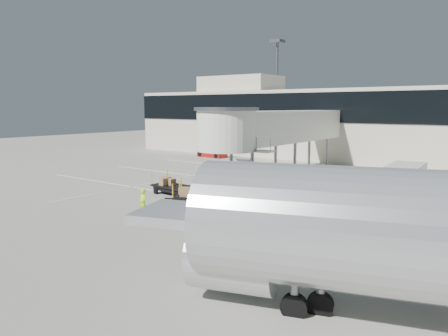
{
  "coord_description": "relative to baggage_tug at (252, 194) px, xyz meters",
  "views": [
    {
      "loc": [
        15.24,
        -19.98,
        6.06
      ],
      "look_at": [
        -2.07,
        3.12,
        2.0
      ],
      "focal_mm": 35.0,
      "sensor_mm": 36.0,
      "label": 1
    }
  ],
  "objects": [
    {
      "name": "box_cart_near",
      "position": [
        -2.26,
        -2.54,
        0.02
      ],
      "size": [
        3.76,
        2.67,
        1.48
      ],
      "rotation": [
        0.0,
        0.0,
        0.43
      ],
      "color": "black",
      "rests_on": "ground"
    },
    {
      "name": "lane_markings",
      "position": [
        -1.17,
        6.72,
        -0.58
      ],
      "size": [
        40.0,
        30.0,
        0.02
      ],
      "color": "white",
      "rests_on": "ground"
    },
    {
      "name": "ground_worker",
      "position": [
        -3.0,
        -6.4,
        0.21
      ],
      "size": [
        0.64,
        0.49,
        1.59
      ],
      "primitive_type": "imported",
      "rotation": [
        0.0,
        0.0,
        -0.21
      ],
      "color": "#AFF519",
      "rests_on": "ground"
    },
    {
      "name": "baggage_tug",
      "position": [
        0.0,
        0.0,
        0.0
      ],
      "size": [
        2.71,
        2.17,
        1.62
      ],
      "rotation": [
        0.0,
        0.0,
        -0.3
      ],
      "color": "maroon",
      "rests_on": "ground"
    },
    {
      "name": "suitcase_cart",
      "position": [
        5.02,
        1.27,
        -0.15
      ],
      "size": [
        3.39,
        1.64,
        1.31
      ],
      "rotation": [
        0.0,
        0.0,
        0.11
      ],
      "color": "black",
      "rests_on": "ground"
    },
    {
      "name": "ground",
      "position": [
        -0.51,
        -2.61,
        -0.59
      ],
      "size": [
        140.0,
        140.0,
        0.0
      ],
      "primitive_type": "plane",
      "color": "#ACA89A",
      "rests_on": "ground"
    },
    {
      "name": "jet_bridge",
      "position": [
        -4.48,
        9.65,
        3.69
      ],
      "size": [
        5.7,
        20.4,
        6.03
      ],
      "color": "white",
      "rests_on": "ground"
    },
    {
      "name": "terminal",
      "position": [
        -0.86,
        27.33,
        3.52
      ],
      "size": [
        64.0,
        12.11,
        15.2
      ],
      "color": "beige",
      "rests_on": "ground"
    },
    {
      "name": "belt_loader",
      "position": [
        -17.98,
        18.7,
        0.14
      ],
      "size": [
        4.09,
        1.93,
        1.91
      ],
      "rotation": [
        0.0,
        0.0,
        -0.1
      ],
      "color": "maroon",
      "rests_on": "ground"
    },
    {
      "name": "box_cart_far",
      "position": [
        -5.95,
        -0.81,
        -0.05
      ],
      "size": [
        3.98,
        1.85,
        1.54
      ],
      "rotation": [
        0.0,
        0.0,
        -0.08
      ],
      "color": "black",
      "rests_on": "ground"
    },
    {
      "name": "minivan",
      "position": [
        6.76,
        9.32,
        0.62
      ],
      "size": [
        2.67,
        5.47,
        2.02
      ],
      "rotation": [
        0.0,
        0.0,
        0.07
      ],
      "color": "silver",
      "rests_on": "ground"
    }
  ]
}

